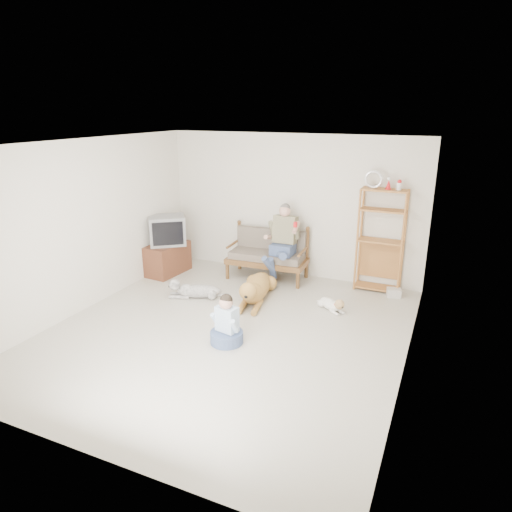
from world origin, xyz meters
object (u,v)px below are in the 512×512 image
at_px(loveseat, 268,253).
at_px(etagere, 380,240).
at_px(tv_stand, 167,259).
at_px(golden_retriever, 255,289).

relative_size(loveseat, etagere, 0.72).
xyz_separation_m(tv_stand, golden_retriever, (2.14, -0.53, -0.09)).
bearing_deg(golden_retriever, tv_stand, 155.68).
relative_size(etagere, tv_stand, 2.27).
height_order(etagere, golden_retriever, etagere).
bearing_deg(tv_stand, loveseat, 22.66).
bearing_deg(etagere, tv_stand, -168.75).
relative_size(loveseat, golden_retriever, 0.93).
bearing_deg(loveseat, tv_stand, -165.54).
distance_m(loveseat, tv_stand, 2.01).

